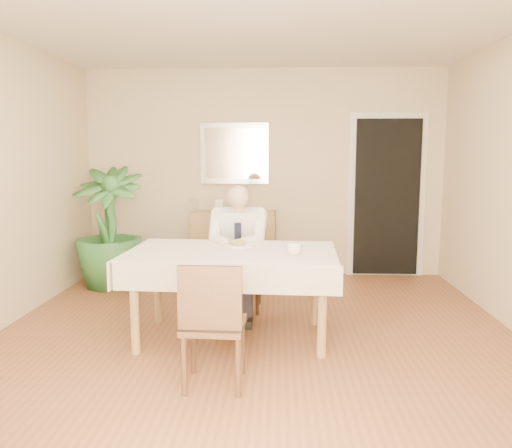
{
  "coord_description": "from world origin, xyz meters",
  "views": [
    {
      "loc": [
        0.19,
        -3.86,
        1.54
      ],
      "look_at": [
        0.0,
        0.35,
        0.95
      ],
      "focal_mm": 35.0,
      "sensor_mm": 36.0,
      "label": 1
    }
  ],
  "objects_px": {
    "chair_far": "(240,256)",
    "coffee_mug": "(294,249)",
    "sideboard": "(234,244)",
    "seated_man": "(238,245)",
    "dining_table": "(232,260)",
    "potted_palm": "(109,227)",
    "chair_near": "(212,319)"
  },
  "relations": [
    {
      "from": "seated_man",
      "to": "sideboard",
      "type": "bearing_deg",
      "value": 96.51
    },
    {
      "from": "coffee_mug",
      "to": "potted_palm",
      "type": "xyz_separation_m",
      "value": [
        -2.09,
        1.75,
        -0.1
      ]
    },
    {
      "from": "dining_table",
      "to": "chair_far",
      "type": "xyz_separation_m",
      "value": [
        0.0,
        0.88,
        -0.15
      ]
    },
    {
      "from": "chair_near",
      "to": "seated_man",
      "type": "xyz_separation_m",
      "value": [
        0.04,
        1.53,
        0.21
      ]
    },
    {
      "from": "dining_table",
      "to": "chair_far",
      "type": "bearing_deg",
      "value": 92.67
    },
    {
      "from": "seated_man",
      "to": "potted_palm",
      "type": "distance_m",
      "value": 1.87
    },
    {
      "from": "seated_man",
      "to": "coffee_mug",
      "type": "xyz_separation_m",
      "value": [
        0.51,
        -0.75,
        0.11
      ]
    },
    {
      "from": "chair_far",
      "to": "coffee_mug",
      "type": "xyz_separation_m",
      "value": [
        0.51,
        -1.04,
        0.28
      ]
    },
    {
      "from": "seated_man",
      "to": "potted_palm",
      "type": "xyz_separation_m",
      "value": [
        -1.58,
        1.0,
        0.01
      ]
    },
    {
      "from": "dining_table",
      "to": "potted_palm",
      "type": "relative_size",
      "value": 1.26
    },
    {
      "from": "sideboard",
      "to": "potted_palm",
      "type": "bearing_deg",
      "value": -157.12
    },
    {
      "from": "dining_table",
      "to": "chair_near",
      "type": "bearing_deg",
      "value": -89.68
    },
    {
      "from": "potted_palm",
      "to": "seated_man",
      "type": "bearing_deg",
      "value": -32.28
    },
    {
      "from": "chair_far",
      "to": "seated_man",
      "type": "xyz_separation_m",
      "value": [
        0.0,
        -0.29,
        0.17
      ]
    },
    {
      "from": "dining_table",
      "to": "coffee_mug",
      "type": "bearing_deg",
      "value": -14.67
    },
    {
      "from": "seated_man",
      "to": "sideboard",
      "type": "height_order",
      "value": "seated_man"
    },
    {
      "from": "dining_table",
      "to": "sideboard",
      "type": "distance_m",
      "value": 2.16
    },
    {
      "from": "chair_near",
      "to": "potted_palm",
      "type": "distance_m",
      "value": 2.97
    },
    {
      "from": "chair_far",
      "to": "coffee_mug",
      "type": "bearing_deg",
      "value": -62.87
    },
    {
      "from": "dining_table",
      "to": "chair_far",
      "type": "height_order",
      "value": "chair_far"
    },
    {
      "from": "chair_far",
      "to": "coffee_mug",
      "type": "distance_m",
      "value": 1.19
    },
    {
      "from": "seated_man",
      "to": "sideboard",
      "type": "xyz_separation_m",
      "value": [
        -0.18,
        1.55,
        -0.27
      ]
    },
    {
      "from": "chair_near",
      "to": "sideboard",
      "type": "distance_m",
      "value": 3.09
    },
    {
      "from": "chair_far",
      "to": "sideboard",
      "type": "xyz_separation_m",
      "value": [
        -0.18,
        1.26,
        -0.1
      ]
    },
    {
      "from": "chair_near",
      "to": "coffee_mug",
      "type": "xyz_separation_m",
      "value": [
        0.55,
        0.78,
        0.32
      ]
    },
    {
      "from": "seated_man",
      "to": "chair_far",
      "type": "bearing_deg",
      "value": 90.0
    },
    {
      "from": "seated_man",
      "to": "coffee_mug",
      "type": "height_order",
      "value": "seated_man"
    },
    {
      "from": "chair_near",
      "to": "coffee_mug",
      "type": "relative_size",
      "value": 7.1
    },
    {
      "from": "sideboard",
      "to": "potted_palm",
      "type": "xyz_separation_m",
      "value": [
        -1.4,
        -0.55,
        0.28
      ]
    },
    {
      "from": "potted_palm",
      "to": "coffee_mug",
      "type": "bearing_deg",
      "value": -39.94
    },
    {
      "from": "coffee_mug",
      "to": "sideboard",
      "type": "relative_size",
      "value": 0.12
    },
    {
      "from": "chair_far",
      "to": "potted_palm",
      "type": "bearing_deg",
      "value": 156.9
    }
  ]
}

